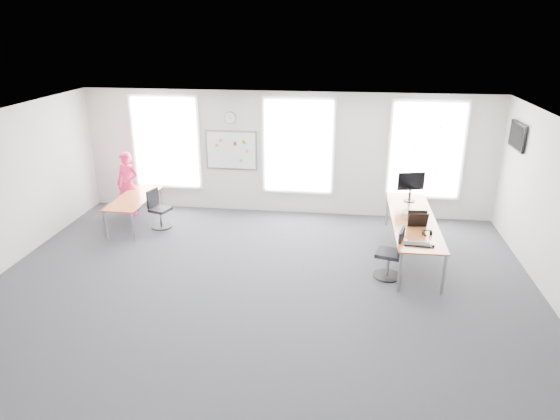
# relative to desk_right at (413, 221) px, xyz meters

# --- Properties ---
(floor) EXTENTS (10.00, 10.00, 0.00)m
(floor) POSITION_rel_desk_right_xyz_m (-2.85, -1.87, -0.74)
(floor) COLOR #2A2B30
(floor) RESTS_ON ground
(ceiling) EXTENTS (10.00, 10.00, 0.00)m
(ceiling) POSITION_rel_desk_right_xyz_m (-2.85, -1.87, 2.26)
(ceiling) COLOR white
(ceiling) RESTS_ON ground
(wall_back) EXTENTS (10.00, 0.00, 10.00)m
(wall_back) POSITION_rel_desk_right_xyz_m (-2.85, 2.13, 0.76)
(wall_back) COLOR silver
(wall_back) RESTS_ON ground
(wall_front) EXTENTS (10.00, 0.00, 10.00)m
(wall_front) POSITION_rel_desk_right_xyz_m (-2.85, -5.87, 0.76)
(wall_front) COLOR silver
(wall_front) RESTS_ON ground
(window_left) EXTENTS (1.60, 0.06, 2.20)m
(window_left) POSITION_rel_desk_right_xyz_m (-5.85, 2.10, 0.96)
(window_left) COLOR silver
(window_left) RESTS_ON wall_back
(window_mid) EXTENTS (1.60, 0.06, 2.20)m
(window_mid) POSITION_rel_desk_right_xyz_m (-2.55, 2.10, 0.96)
(window_mid) COLOR silver
(window_mid) RESTS_ON wall_back
(window_right) EXTENTS (1.60, 0.06, 2.20)m
(window_right) POSITION_rel_desk_right_xyz_m (0.45, 2.10, 0.96)
(window_right) COLOR silver
(window_right) RESTS_ON wall_back
(desk_right) EXTENTS (0.87, 3.26, 0.79)m
(desk_right) POSITION_rel_desk_right_xyz_m (0.00, 0.00, 0.00)
(desk_right) COLOR #CB6734
(desk_right) RESTS_ON ground
(desk_left) EXTENTS (0.75, 1.87, 0.68)m
(desk_left) POSITION_rel_desk_right_xyz_m (-6.25, 0.80, -0.12)
(desk_left) COLOR #CB6734
(desk_left) RESTS_ON ground
(chair_right) EXTENTS (0.55, 0.55, 0.99)m
(chair_right) POSITION_rel_desk_right_xyz_m (-0.48, -1.05, -0.31)
(chair_right) COLOR black
(chair_right) RESTS_ON ground
(chair_left) EXTENTS (0.51, 0.51, 0.90)m
(chair_left) POSITION_rel_desk_right_xyz_m (-5.66, 0.75, -0.35)
(chair_left) COLOR black
(chair_left) RESTS_ON ground
(person) EXTENTS (0.64, 0.48, 1.59)m
(person) POSITION_rel_desk_right_xyz_m (-6.65, 1.42, 0.05)
(person) COLOR #F22164
(person) RESTS_ON ground
(whiteboard) EXTENTS (1.20, 0.03, 0.90)m
(whiteboard) POSITION_rel_desk_right_xyz_m (-4.20, 2.10, 0.81)
(whiteboard) COLOR white
(whiteboard) RESTS_ON wall_back
(wall_clock) EXTENTS (0.30, 0.04, 0.30)m
(wall_clock) POSITION_rel_desk_right_xyz_m (-4.20, 2.10, 1.61)
(wall_clock) COLOR gray
(wall_clock) RESTS_ON wall_back
(tv) EXTENTS (0.06, 0.90, 0.55)m
(tv) POSITION_rel_desk_right_xyz_m (2.10, 1.13, 1.56)
(tv) COLOR black
(tv) RESTS_ON wall_right
(keyboard) EXTENTS (0.48, 0.22, 0.02)m
(keyboard) POSITION_rel_desk_right_xyz_m (-0.08, -1.30, 0.06)
(keyboard) COLOR black
(keyboard) RESTS_ON desk_right
(mouse) EXTENTS (0.09, 0.12, 0.04)m
(mouse) POSITION_rel_desk_right_xyz_m (0.18, -1.34, 0.07)
(mouse) COLOR black
(mouse) RESTS_ON desk_right
(lens_cap) EXTENTS (0.07, 0.07, 0.01)m
(lens_cap) POSITION_rel_desk_right_xyz_m (0.12, -0.84, 0.06)
(lens_cap) COLOR black
(lens_cap) RESTS_ON desk_right
(headphones) EXTENTS (0.18, 0.09, 0.10)m
(headphones) POSITION_rel_desk_right_xyz_m (0.15, -0.81, 0.10)
(headphones) COLOR black
(headphones) RESTS_ON desk_right
(laptop_sleeve) EXTENTS (0.38, 0.24, 0.31)m
(laptop_sleeve) POSITION_rel_desk_right_xyz_m (0.02, -0.42, 0.20)
(laptop_sleeve) COLOR black
(laptop_sleeve) RESTS_ON desk_right
(paper_stack) EXTENTS (0.39, 0.32, 0.12)m
(paper_stack) POSITION_rel_desk_right_xyz_m (-0.05, 0.04, 0.11)
(paper_stack) COLOR beige
(paper_stack) RESTS_ON desk_right
(monitor) EXTENTS (0.59, 0.24, 0.66)m
(monitor) POSITION_rel_desk_right_xyz_m (0.03, 1.04, 0.45)
(monitor) COLOR black
(monitor) RESTS_ON desk_right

